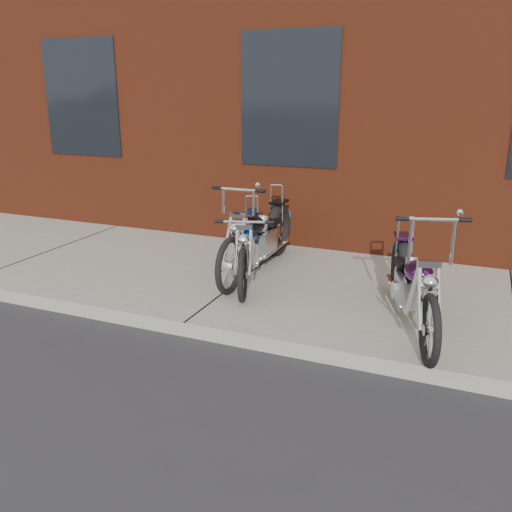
% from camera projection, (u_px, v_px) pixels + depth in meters
% --- Properties ---
extents(ground, '(120.00, 120.00, 0.00)m').
position_uv_depth(ground, '(184.00, 337.00, 5.34)').
color(ground, '#29282D').
rests_on(ground, ground).
extents(sidewalk, '(22.00, 3.00, 0.15)m').
position_uv_depth(sidewalk, '(245.00, 282.00, 6.64)').
color(sidewalk, '#A09C89').
rests_on(sidewalk, ground).
extents(building_brick, '(22.00, 10.00, 8.00)m').
position_uv_depth(building_brick, '(370.00, 5.00, 11.21)').
color(building_brick, maroon).
rests_on(building_brick, ground).
extents(chopper_purple, '(0.78, 2.07, 1.20)m').
position_uv_depth(chopper_purple, '(413.00, 287.00, 5.14)').
color(chopper_purple, black).
rests_on(chopper_purple, sidewalk).
extents(chopper_blue, '(0.79, 1.97, 0.89)m').
position_uv_depth(chopper_blue, '(249.00, 248.00, 6.46)').
color(chopper_blue, black).
rests_on(chopper_blue, sidewalk).
extents(chopper_third, '(0.55, 2.27, 1.15)m').
position_uv_depth(chopper_third, '(258.00, 240.00, 6.68)').
color(chopper_third, black).
rests_on(chopper_third, sidewalk).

